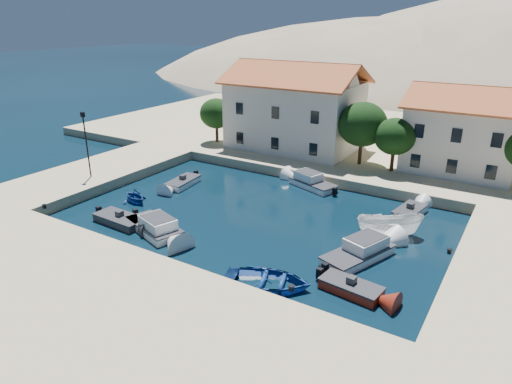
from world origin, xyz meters
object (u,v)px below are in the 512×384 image
lamppost (86,138)px  cabin_cruiser_south (154,226)px  cabin_cruiser_east (358,253)px  building_mid (464,128)px  rowboat_south (268,286)px  building_left (295,105)px  boat_east (388,235)px

lamppost → cabin_cruiser_south: 13.51m
cabin_cruiser_south → cabin_cruiser_east: bearing=34.2°
cabin_cruiser_south → cabin_cruiser_east: size_ratio=0.98×
cabin_cruiser_east → lamppost: bearing=109.5°
building_mid → rowboat_south: bearing=-102.7°
building_left → building_mid: bearing=3.2°
rowboat_south → building_mid: bearing=-31.1°
building_left → building_mid: size_ratio=1.40×
building_mid → boat_east: 17.32m
cabin_cruiser_south → boat_east: cabin_cruiser_south is taller
building_mid → boat_east: (-1.94, -16.40, -5.22)m
cabin_cruiser_south → cabin_cruiser_east: 15.30m
building_left → rowboat_south: bearing=-65.6°
cabin_cruiser_south → boat_east: 17.77m
cabin_cruiser_south → building_left: bearing=110.0°
building_mid → lamppost: bearing=-144.6°
rowboat_south → cabin_cruiser_east: (3.46, 6.10, 0.48)m
rowboat_south → cabin_cruiser_south: bearing=61.6°
building_left → building_mid: (18.00, 1.00, -0.71)m
cabin_cruiser_east → boat_east: cabin_cruiser_east is taller
building_mid → lamppost: 36.21m
cabin_cruiser_south → boat_east: size_ratio=1.18×
building_left → boat_east: size_ratio=3.01×
building_mid → cabin_cruiser_east: (-2.65, -21.06, -4.75)m
building_left → cabin_cruiser_south: (0.62, -24.18, -5.46)m
rowboat_south → boat_east: (4.17, 10.76, 0.00)m
lamppost → rowboat_south: (23.39, -6.17, -4.75)m
lamppost → boat_east: (27.56, 4.60, -4.75)m
building_mid → cabin_cruiser_east: size_ratio=1.78×
building_mid → lamppost: size_ratio=1.69×
cabin_cruiser_east → boat_east: 4.74m
lamppost → building_left: bearing=60.1°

